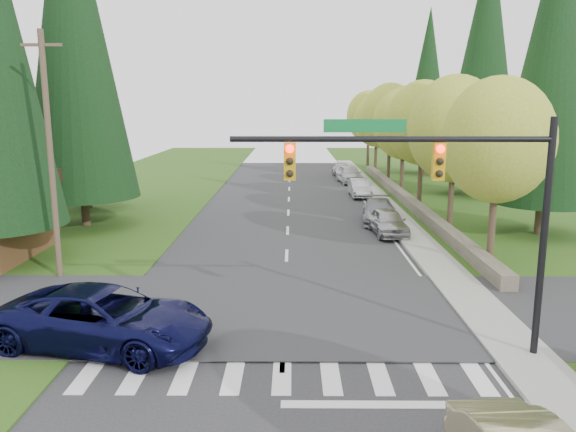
{
  "coord_description": "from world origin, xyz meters",
  "views": [
    {
      "loc": [
        0.27,
        -10.58,
        7.08
      ],
      "look_at": [
        0.1,
        11.12,
        2.8
      ],
      "focal_mm": 35.0,
      "sensor_mm": 36.0,
      "label": 1
    }
  ],
  "objects_px": {
    "parked_car_a": "(388,222)",
    "parked_car_c": "(360,188)",
    "parked_car_e": "(343,171)",
    "parked_car_d": "(350,174)",
    "suv_navy": "(105,318)",
    "parked_car_b": "(379,211)"
  },
  "relations": [
    {
      "from": "parked_car_a",
      "to": "parked_car_c",
      "type": "height_order",
      "value": "parked_car_a"
    },
    {
      "from": "parked_car_a",
      "to": "parked_car_e",
      "type": "xyz_separation_m",
      "value": [
        -0.23,
        25.88,
        -0.1
      ]
    },
    {
      "from": "parked_car_d",
      "to": "parked_car_e",
      "type": "relative_size",
      "value": 1.11
    },
    {
      "from": "parked_car_a",
      "to": "parked_car_c",
      "type": "distance_m",
      "value": 13.21
    },
    {
      "from": "suv_navy",
      "to": "parked_car_a",
      "type": "bearing_deg",
      "value": -22.74
    },
    {
      "from": "suv_navy",
      "to": "parked_car_b",
      "type": "xyz_separation_m",
      "value": [
        10.89,
        18.26,
        -0.19
      ]
    },
    {
      "from": "parked_car_a",
      "to": "parked_car_b",
      "type": "bearing_deg",
      "value": 85.45
    },
    {
      "from": "parked_car_e",
      "to": "suv_navy",
      "type": "bearing_deg",
      "value": -109.69
    },
    {
      "from": "parked_car_a",
      "to": "parked_car_d",
      "type": "xyz_separation_m",
      "value": [
        0.0,
        21.4,
        0.09
      ]
    },
    {
      "from": "parked_car_b",
      "to": "parked_car_c",
      "type": "height_order",
      "value": "parked_car_b"
    },
    {
      "from": "parked_car_b",
      "to": "parked_car_c",
      "type": "distance_m",
      "value": 9.93
    },
    {
      "from": "suv_navy",
      "to": "parked_car_a",
      "type": "distance_m",
      "value": 18.53
    },
    {
      "from": "parked_car_a",
      "to": "parked_car_b",
      "type": "xyz_separation_m",
      "value": [
        0.0,
        3.28,
        -0.02
      ]
    },
    {
      "from": "parked_car_d",
      "to": "parked_car_a",
      "type": "bearing_deg",
      "value": -97.38
    },
    {
      "from": "parked_car_b",
      "to": "parked_car_d",
      "type": "bearing_deg",
      "value": 97.11
    },
    {
      "from": "suv_navy",
      "to": "parked_car_d",
      "type": "bearing_deg",
      "value": -3.39
    },
    {
      "from": "parked_car_d",
      "to": "parked_car_e",
      "type": "height_order",
      "value": "parked_car_d"
    },
    {
      "from": "parked_car_a",
      "to": "parked_car_e",
      "type": "height_order",
      "value": "parked_car_a"
    },
    {
      "from": "parked_car_c",
      "to": "parked_car_e",
      "type": "xyz_separation_m",
      "value": [
        -0.23,
        12.67,
        -0.07
      ]
    },
    {
      "from": "parked_car_c",
      "to": "parked_car_e",
      "type": "height_order",
      "value": "parked_car_c"
    },
    {
      "from": "parked_car_a",
      "to": "parked_car_b",
      "type": "relative_size",
      "value": 0.88
    },
    {
      "from": "parked_car_a",
      "to": "parked_car_d",
      "type": "height_order",
      "value": "parked_car_d"
    }
  ]
}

